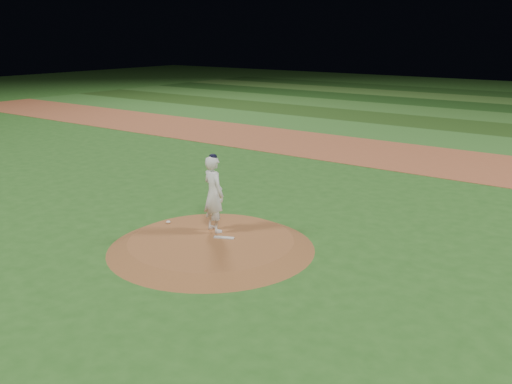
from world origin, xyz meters
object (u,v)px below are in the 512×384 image
(pitching_rubber, at_px, (224,238))
(pitcher_on_mound, at_px, (214,194))
(pitchers_mound, at_px, (211,244))
(rosin_bag, at_px, (168,222))

(pitching_rubber, xyz_separation_m, pitcher_on_mound, (-0.59, 0.30, 1.05))
(pitching_rubber, distance_m, pitcher_on_mound, 1.25)
(pitchers_mound, relative_size, pitcher_on_mound, 2.53)
(pitchers_mound, height_order, pitching_rubber, pitching_rubber)
(rosin_bag, xyz_separation_m, pitcher_on_mound, (1.48, 0.31, 1.03))
(pitchers_mound, relative_size, rosin_bag, 42.38)
(pitching_rubber, xyz_separation_m, rosin_bag, (-2.07, -0.01, 0.02))
(pitchers_mound, distance_m, pitcher_on_mound, 1.38)
(pitchers_mound, relative_size, pitching_rubber, 10.03)
(rosin_bag, bearing_deg, pitchers_mound, -8.08)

